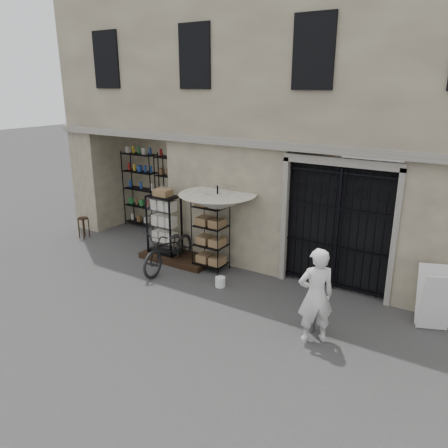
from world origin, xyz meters
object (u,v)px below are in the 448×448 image
Objects in this scene: display_cabinet at (164,228)px; wire_rack at (211,237)px; bicycle at (170,268)px; shopkeeper at (313,340)px; easel_sign at (435,299)px; market_umbrella at (218,198)px; steel_bollard at (312,313)px; wooden_stool at (84,227)px; white_bucket at (220,282)px.

display_cabinet reaches higher than wire_rack.
bicycle reaches higher than shopkeeper.
easel_sign is at bearing -1.95° from display_cabinet.
bicycle is (-1.16, -0.50, -1.94)m from market_umbrella.
easel_sign is (1.93, 1.37, 0.24)m from steel_bollard.
wooden_stool is (-3.20, -0.07, -0.53)m from display_cabinet.
white_bucket is at bearing -59.07° from shopkeeper.
wire_rack is 3.94m from shopkeeper.
wire_rack is at bearing 136.24° from white_bucket.
wire_rack is at bearing -1.01° from display_cabinet.
shopkeeper is at bearing -18.96° from bicycle.
bicycle reaches higher than white_bucket.
market_umbrella is (0.23, -0.03, 1.07)m from wire_rack.
white_bucket is 0.13× the size of shopkeeper.
display_cabinet is at bearing 1.25° from wooden_stool.
wire_rack reaches higher than steel_bollard.
wire_rack is 0.85× the size of bicycle.
market_umbrella is at bearing 127.04° from white_bucket.
market_umbrella is at bearing 155.76° from steel_bollard.
white_bucket is at bearing -6.60° from wooden_stool.
market_umbrella is (1.74, -0.01, 1.07)m from display_cabinet.
white_bucket is (0.52, -0.69, -1.83)m from market_umbrella.
easel_sign is at bearing 8.54° from white_bucket.
bicycle is 4.52m from shopkeeper.
steel_bollard is 0.64× the size of easel_sign.
shopkeeper is at bearing -63.51° from steel_bollard.
white_bucket is 1.69m from bicycle.
wooden_stool is (-4.95, -0.06, -1.61)m from market_umbrella.
market_umbrella is 5.20m from wooden_stool.
market_umbrella is 2.02m from white_bucket.
steel_bollard is (4.82, -1.40, -0.48)m from display_cabinet.
wooden_stool reaches higher than shopkeeper.
easel_sign is (5.01, -0.02, -1.31)m from market_umbrella.
wire_rack is 1.38m from bicycle.
shopkeeper is at bearing -20.33° from display_cabinet.
steel_bollard is at bearing -10.18° from wire_rack.
wire_rack reaches higher than white_bucket.
white_bucket is at bearing -52.96° from market_umbrella.
white_bucket is 0.31× the size of steel_bollard.
bicycle is at bearing -6.66° from wooden_stool.
easel_sign is (6.16, 0.48, 0.63)m from bicycle.
easel_sign is at bearing 0.36° from bicycle.
display_cabinet is 3.25m from wooden_stool.
market_umbrella is 2.22× the size of easel_sign.
display_cabinet is 1.43× the size of easel_sign.
wooden_stool is (-3.79, 0.44, 0.33)m from bicycle.
white_bucket is 0.20× the size of easel_sign.
wire_rack is 0.97× the size of shopkeeper.
display_cabinet is at bearing -57.94° from shopkeeper.
market_umbrella is at bearing 0.65° from wooden_stool.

